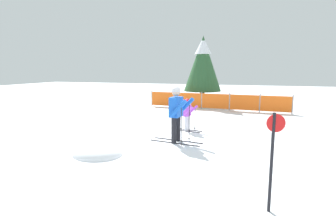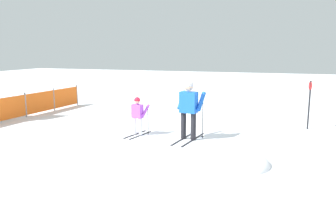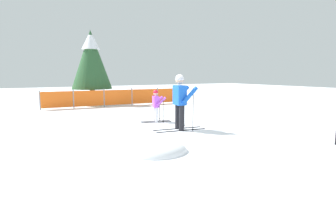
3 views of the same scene
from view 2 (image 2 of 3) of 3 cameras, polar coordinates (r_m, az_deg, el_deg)
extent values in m
plane|color=white|center=(9.42, 2.31, -5.77)|extent=(60.00, 60.00, 0.00)
cube|color=black|center=(9.66, 2.69, -5.31)|extent=(1.63, 0.27, 0.02)
cube|color=black|center=(9.54, 4.40, -5.53)|extent=(1.63, 0.27, 0.02)
cylinder|color=black|center=(9.56, 2.71, -3.01)|extent=(0.16, 0.16, 0.78)
cylinder|color=black|center=(9.45, 4.43, -3.20)|extent=(0.16, 0.16, 0.78)
cube|color=blue|center=(9.37, 3.61, 1.01)|extent=(0.34, 0.52, 0.60)
cylinder|color=blue|center=(9.68, 2.47, 1.40)|extent=(0.53, 0.19, 0.53)
cylinder|color=blue|center=(9.45, 5.80, 1.15)|extent=(0.53, 0.19, 0.53)
sphere|color=#D8AD8C|center=(9.31, 3.64, 3.78)|extent=(0.26, 0.26, 0.26)
sphere|color=silver|center=(9.31, 3.64, 4.06)|extent=(0.27, 0.27, 0.27)
cylinder|color=black|center=(9.87, 2.57, -1.44)|extent=(0.02, 0.02, 1.21)
cylinder|color=black|center=(9.99, 2.55, -4.50)|extent=(0.07, 0.07, 0.01)
cylinder|color=black|center=(9.63, 6.07, -1.78)|extent=(0.02, 0.02, 1.21)
cylinder|color=black|center=(9.75, 6.01, -4.91)|extent=(0.07, 0.07, 0.01)
cube|color=black|center=(10.15, -5.77, -4.59)|extent=(1.09, 0.28, 0.02)
cube|color=black|center=(10.03, -4.80, -4.76)|extent=(1.09, 0.28, 0.02)
cylinder|color=silver|center=(10.09, -5.80, -3.10)|extent=(0.10, 0.10, 0.52)
cylinder|color=silver|center=(9.97, -4.83, -3.24)|extent=(0.10, 0.10, 0.52)
cube|color=#B24CD8|center=(9.93, -5.36, -0.56)|extent=(0.25, 0.36, 0.41)
cylinder|color=#B24CD8|center=(10.17, -5.77, -0.19)|extent=(0.37, 0.16, 0.34)
cylinder|color=#B24CD8|center=(9.94, -3.89, -0.40)|extent=(0.37, 0.16, 0.34)
sphere|color=#D8AD8C|center=(9.88, -5.39, 1.20)|extent=(0.17, 0.17, 0.17)
sphere|color=red|center=(9.88, -5.39, 1.38)|extent=(0.18, 0.18, 0.18)
cylinder|color=black|center=(10.31, -5.73, -2.10)|extent=(0.02, 0.02, 0.81)
cylinder|color=black|center=(10.38, -5.70, -3.98)|extent=(0.07, 0.07, 0.01)
cylinder|color=black|center=(10.03, -3.50, -2.41)|extent=(0.02, 0.02, 0.81)
cylinder|color=black|center=(10.11, -3.48, -4.33)|extent=(0.07, 0.07, 0.01)
cylinder|color=gray|center=(13.78, -23.55, 0.50)|extent=(0.06, 0.06, 0.96)
cylinder|color=gray|center=(14.87, -19.26, 1.42)|extent=(0.06, 0.06, 0.96)
cylinder|color=gray|center=(16.04, -15.57, 2.21)|extent=(0.06, 0.06, 0.96)
cube|color=orange|center=(13.27, -25.96, -0.02)|extent=(1.54, 0.14, 0.81)
cube|color=orange|center=(14.32, -21.33, 0.98)|extent=(1.54, 0.14, 0.81)
cube|color=orange|center=(15.45, -17.34, 1.83)|extent=(1.54, 0.14, 0.81)
cylinder|color=black|center=(11.60, 23.36, 0.43)|extent=(0.05, 0.05, 1.59)
cylinder|color=red|center=(11.55, 23.53, 3.56)|extent=(0.28, 0.08, 0.28)
ellipsoid|color=white|center=(7.75, 13.14, -9.58)|extent=(1.36, 1.15, 0.54)
camera|label=1|loc=(12.20, 44.02, 5.72)|focal=28.00mm
camera|label=3|loc=(6.51, 61.77, -2.46)|focal=28.00mm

